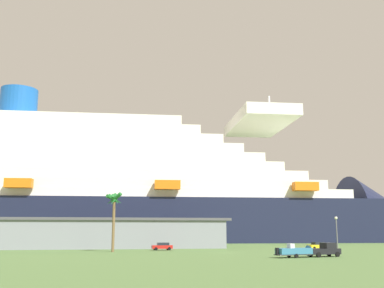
{
  "coord_description": "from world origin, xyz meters",
  "views": [
    {
      "loc": [
        -25.55,
        -84.84,
        4.27
      ],
      "look_at": [
        2.62,
        37.1,
        27.83
      ],
      "focal_mm": 42.67,
      "sensor_mm": 36.0,
      "label": 1
    }
  ],
  "objects_px": {
    "pickup_truck": "(325,250)",
    "parked_car_red_hatchback": "(162,246)",
    "cruise_ship": "(95,193)",
    "street_lamp": "(337,228)",
    "parked_car_yellow_taxi": "(317,246)",
    "small_boat_on_trailer": "(298,251)",
    "palm_tree": "(114,205)"
  },
  "relations": [
    {
      "from": "small_boat_on_trailer",
      "to": "palm_tree",
      "type": "distance_m",
      "value": 37.78
    },
    {
      "from": "small_boat_on_trailer",
      "to": "parked_car_yellow_taxi",
      "type": "bearing_deg",
      "value": 56.41
    },
    {
      "from": "cruise_ship",
      "to": "small_boat_on_trailer",
      "type": "distance_m",
      "value": 100.26
    },
    {
      "from": "street_lamp",
      "to": "parked_car_red_hatchback",
      "type": "xyz_separation_m",
      "value": [
        -30.62,
        17.93,
        -3.67
      ]
    },
    {
      "from": "street_lamp",
      "to": "cruise_ship",
      "type": "bearing_deg",
      "value": 118.18
    },
    {
      "from": "small_boat_on_trailer",
      "to": "pickup_truck",
      "type": "bearing_deg",
      "value": 10.71
    },
    {
      "from": "cruise_ship",
      "to": "pickup_truck",
      "type": "bearing_deg",
      "value": -69.54
    },
    {
      "from": "cruise_ship",
      "to": "small_boat_on_trailer",
      "type": "bearing_deg",
      "value": -72.54
    },
    {
      "from": "pickup_truck",
      "to": "parked_car_red_hatchback",
      "type": "bearing_deg",
      "value": 126.26
    },
    {
      "from": "pickup_truck",
      "to": "palm_tree",
      "type": "relative_size",
      "value": 0.5
    },
    {
      "from": "palm_tree",
      "to": "parked_car_yellow_taxi",
      "type": "distance_m",
      "value": 45.27
    },
    {
      "from": "small_boat_on_trailer",
      "to": "street_lamp",
      "type": "height_order",
      "value": "street_lamp"
    },
    {
      "from": "pickup_truck",
      "to": "street_lamp",
      "type": "xyz_separation_m",
      "value": [
        9.08,
        11.44,
        3.46
      ]
    },
    {
      "from": "cruise_ship",
      "to": "street_lamp",
      "type": "distance_m",
      "value": 93.87
    },
    {
      "from": "small_boat_on_trailer",
      "to": "parked_car_yellow_taxi",
      "type": "distance_m",
      "value": 31.54
    },
    {
      "from": "pickup_truck",
      "to": "palm_tree",
      "type": "xyz_separation_m",
      "value": [
        -32.2,
        24.12,
        8.1
      ]
    },
    {
      "from": "street_lamp",
      "to": "parked_car_yellow_taxi",
      "type": "relative_size",
      "value": 1.45
    },
    {
      "from": "pickup_truck",
      "to": "palm_tree",
      "type": "distance_m",
      "value": 41.04
    },
    {
      "from": "cruise_ship",
      "to": "parked_car_yellow_taxi",
      "type": "bearing_deg",
      "value": -55.33
    },
    {
      "from": "parked_car_yellow_taxi",
      "to": "palm_tree",
      "type": "bearing_deg",
      "value": -178.48
    },
    {
      "from": "palm_tree",
      "to": "parked_car_red_hatchback",
      "type": "height_order",
      "value": "palm_tree"
    },
    {
      "from": "street_lamp",
      "to": "pickup_truck",
      "type": "bearing_deg",
      "value": -128.42
    },
    {
      "from": "palm_tree",
      "to": "street_lamp",
      "type": "xyz_separation_m",
      "value": [
        41.28,
        -12.67,
        -4.65
      ]
    },
    {
      "from": "cruise_ship",
      "to": "parked_car_red_hatchback",
      "type": "height_order",
      "value": "cruise_ship"
    },
    {
      "from": "small_boat_on_trailer",
      "to": "parked_car_red_hatchback",
      "type": "relative_size",
      "value": 1.88
    },
    {
      "from": "parked_car_red_hatchback",
      "to": "cruise_ship",
      "type": "bearing_deg",
      "value": 101.76
    },
    {
      "from": "small_boat_on_trailer",
      "to": "parked_car_red_hatchback",
      "type": "bearing_deg",
      "value": 118.35
    },
    {
      "from": "parked_car_red_hatchback",
      "to": "small_boat_on_trailer",
      "type": "bearing_deg",
      "value": -61.65
    },
    {
      "from": "cruise_ship",
      "to": "street_lamp",
      "type": "relative_size",
      "value": 34.7
    },
    {
      "from": "palm_tree",
      "to": "parked_car_yellow_taxi",
      "type": "relative_size",
      "value": 2.51
    },
    {
      "from": "street_lamp",
      "to": "parked_car_yellow_taxi",
      "type": "bearing_deg",
      "value": 76.98
    },
    {
      "from": "parked_car_yellow_taxi",
      "to": "parked_car_red_hatchback",
      "type": "distance_m",
      "value": 34.07
    }
  ]
}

